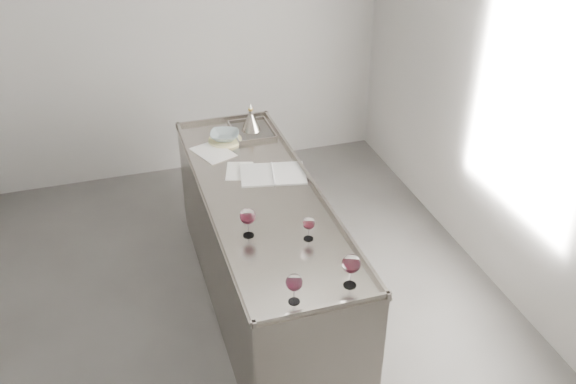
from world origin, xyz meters
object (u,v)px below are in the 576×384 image
object	(u,v)px
wine_glass_right	(351,264)
wine_glass_small	(309,224)
wine_glass_middle	(294,283)
notebook	(273,174)
counter	(263,250)
wine_funnel	(251,122)
wine_glass_left	(248,217)
ceramic_bowl	(225,136)

from	to	relation	value
wine_glass_right	wine_glass_small	distance (m)	0.48
wine_glass_middle	notebook	bearing A→B (deg)	78.52
counter	wine_glass_right	xyz separation A→B (m)	(0.21, -1.05, 0.61)
notebook	wine_glass_middle	bearing A→B (deg)	-89.81
wine_glass_small	wine_funnel	distance (m)	1.53
counter	wine_funnel	bearing A→B (deg)	79.45
wine_glass_right	wine_glass_small	size ratio (longest dim) A/B	1.33
counter	wine_funnel	world-z (taller)	wine_funnel
wine_glass_small	wine_funnel	world-z (taller)	wine_funnel
wine_glass_left	notebook	xyz separation A→B (m)	(0.34, 0.65, -0.13)
wine_glass_right	wine_funnel	world-z (taller)	wine_funnel
wine_glass_middle	wine_glass_small	xyz separation A→B (m)	(0.25, 0.51, -0.02)
ceramic_bowl	wine_glass_right	bearing A→B (deg)	-81.69
wine_glass_left	wine_funnel	xyz separation A→B (m)	(0.38, 1.38, -0.06)
counter	wine_glass_middle	world-z (taller)	wine_glass_middle
notebook	wine_funnel	size ratio (longest dim) A/B	2.18
wine_glass_right	counter	bearing A→B (deg)	101.31
wine_glass_right	wine_glass_small	xyz separation A→B (m)	(-0.08, 0.47, -0.04)
counter	ceramic_bowl	world-z (taller)	ceramic_bowl
wine_glass_small	notebook	xyz separation A→B (m)	(0.01, 0.79, -0.10)
wine_glass_middle	wine_funnel	bearing A→B (deg)	81.69
wine_glass_right	notebook	xyz separation A→B (m)	(-0.06, 1.26, -0.14)
wine_glass_middle	ceramic_bowl	distance (m)	1.91
wine_glass_left	ceramic_bowl	distance (m)	1.26
counter	wine_glass_middle	bearing A→B (deg)	-96.32
wine_glass_middle	notebook	size ratio (longest dim) A/B	0.35
notebook	wine_funnel	distance (m)	0.74
wine_glass_small	ceramic_bowl	bearing A→B (deg)	98.05
counter	notebook	size ratio (longest dim) A/B	4.80
ceramic_bowl	notebook	bearing A→B (deg)	-70.96
wine_glass_left	wine_glass_small	world-z (taller)	wine_glass_left
wine_glass_left	wine_glass_middle	world-z (taller)	wine_glass_left
ceramic_bowl	wine_glass_small	bearing A→B (deg)	-81.95
wine_glass_middle	ceramic_bowl	size ratio (longest dim) A/B	0.80
wine_glass_small	wine_funnel	bearing A→B (deg)	88.37
wine_glass_left	wine_glass_small	bearing A→B (deg)	-22.93
wine_glass_left	wine_glass_small	distance (m)	0.36
wine_glass_right	ceramic_bowl	size ratio (longest dim) A/B	0.91
wine_glass_left	ceramic_bowl	xyz separation A→B (m)	(0.14, 1.25, -0.09)
wine_glass_left	ceramic_bowl	world-z (taller)	wine_glass_left
wine_glass_left	ceramic_bowl	bearing A→B (deg)	83.83
wine_glass_left	counter	bearing A→B (deg)	65.27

